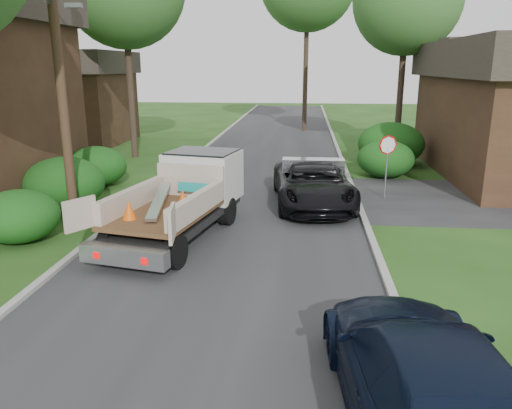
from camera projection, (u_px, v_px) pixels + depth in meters
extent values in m
plane|color=#1F4212|center=(210.00, 295.00, 11.28)|extent=(120.00, 120.00, 0.00)
cube|color=#28282B|center=(254.00, 189.00, 20.87)|extent=(8.00, 90.00, 0.02)
cube|color=#9E9E99|center=(158.00, 186.00, 21.23)|extent=(0.20, 90.00, 0.12)
cube|color=#9E9E99|center=(353.00, 190.00, 20.47)|extent=(0.20, 90.00, 0.12)
cylinder|color=slate|center=(386.00, 173.00, 19.16)|extent=(0.06, 0.06, 2.00)
cylinder|color=#B20A0A|center=(388.00, 145.00, 18.86)|extent=(0.71, 0.32, 0.76)
cylinder|color=#382619|center=(59.00, 66.00, 15.24)|extent=(0.30, 0.30, 10.00)
cube|color=slate|center=(74.00, 5.00, 13.75)|extent=(0.45, 0.20, 0.12)
cube|color=#3A2417|center=(70.00, 109.00, 33.02)|extent=(7.00, 7.00, 4.50)
cube|color=#332B26|center=(65.00, 62.00, 32.23)|extent=(7.56, 7.56, 1.40)
cube|color=#332B26|center=(64.00, 51.00, 32.04)|extent=(1.05, 7.56, 0.20)
ellipsoid|color=#104913|center=(19.00, 216.00, 14.53)|extent=(2.34, 2.34, 1.53)
ellipsoid|color=#104913|center=(64.00, 183.00, 17.87)|extent=(2.86, 2.86, 1.87)
ellipsoid|color=#104913|center=(96.00, 166.00, 21.27)|extent=(2.60, 2.60, 1.70)
ellipsoid|color=#104913|center=(386.00, 159.00, 22.97)|extent=(2.60, 2.60, 1.70)
ellipsoid|color=#104913|center=(391.00, 144.00, 25.72)|extent=(3.38, 3.38, 2.21)
cylinder|color=#2D2119|center=(130.00, 75.00, 27.07)|extent=(0.36, 0.36, 9.00)
cylinder|color=#2D2119|center=(401.00, 79.00, 28.61)|extent=(0.36, 0.36, 8.50)
sphere|color=#2B5F23|center=(407.00, 0.00, 27.47)|extent=(6.00, 6.00, 6.00)
cylinder|color=#2D2119|center=(306.00, 59.00, 38.38)|extent=(0.36, 0.36, 11.00)
cylinder|color=black|center=(174.00, 207.00, 16.67)|extent=(0.48, 0.94, 0.90)
cylinder|color=black|center=(228.00, 211.00, 16.13)|extent=(0.48, 0.94, 0.90)
cylinder|color=black|center=(110.00, 244.00, 13.16)|extent=(0.48, 0.94, 0.90)
cylinder|color=black|center=(176.00, 252.00, 12.62)|extent=(0.48, 0.94, 0.90)
cube|color=black|center=(176.00, 220.00, 14.69)|extent=(3.13, 6.10, 0.24)
cube|color=silver|center=(203.00, 176.00, 16.40)|extent=(2.52, 2.21, 1.56)
cube|color=black|center=(203.00, 159.00, 16.25)|extent=(2.35, 2.03, 0.55)
cube|color=#472D19|center=(164.00, 214.00, 13.94)|extent=(2.89, 3.98, 0.12)
cube|color=beige|center=(190.00, 181.00, 15.46)|extent=(2.18, 0.54, 1.00)
cube|color=beige|center=(132.00, 199.00, 14.13)|extent=(0.93, 3.39, 0.60)
cube|color=beige|center=(197.00, 204.00, 13.57)|extent=(0.93, 3.39, 0.60)
cube|color=silver|center=(124.00, 256.00, 12.08)|extent=(2.33, 0.81, 0.45)
cube|color=#B20505|center=(96.00, 256.00, 12.10)|extent=(0.17, 0.07, 0.16)
cube|color=#B20505|center=(144.00, 262.00, 11.73)|extent=(0.17, 0.07, 0.16)
cube|color=beige|center=(80.00, 214.00, 12.33)|extent=(0.54, 0.81, 0.80)
cube|color=beige|center=(172.00, 223.00, 11.62)|extent=(0.21, 0.90, 0.80)
cube|color=silver|center=(159.00, 200.00, 14.00)|extent=(0.59, 2.61, 0.46)
cone|color=#F2590A|center=(129.00, 210.00, 13.19)|extent=(0.43, 0.43, 0.50)
cone|color=#F2590A|center=(183.00, 198.00, 14.33)|extent=(0.43, 0.43, 0.50)
cube|color=#148C84|center=(195.00, 187.00, 15.19)|extent=(1.10, 0.32, 0.28)
imported|color=black|center=(313.00, 183.00, 18.37)|extent=(3.27, 6.08, 1.62)
imported|color=black|center=(426.00, 380.00, 6.86)|extent=(2.81, 5.85, 1.64)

